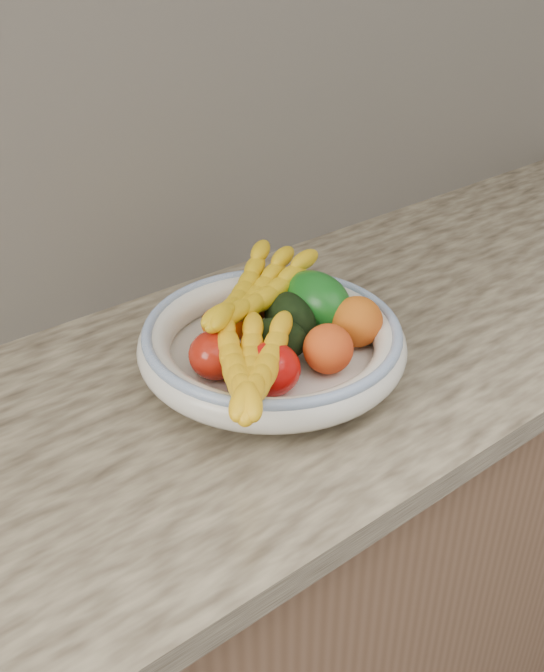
{
  "coord_description": "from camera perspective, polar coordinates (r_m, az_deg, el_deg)",
  "views": [
    {
      "loc": [
        -0.57,
        0.94,
        1.53
      ],
      "look_at": [
        0.0,
        1.66,
        0.96
      ],
      "focal_mm": 40.0,
      "sensor_mm": 36.0,
      "label": 1
    }
  ],
  "objects": [
    {
      "name": "tomato_near_left",
      "position": [
        1.01,
        -0.08,
        -2.53
      ],
      "size": [
        0.08,
        0.08,
        0.07
      ],
      "primitive_type": "ellipsoid",
      "rotation": [
        0.0,
        0.0,
        0.01
      ],
      "color": "#C20B09",
      "rests_on": "fruit_bowl"
    },
    {
      "name": "clementine_extra",
      "position": [
        1.14,
        -2.88,
        1.39
      ],
      "size": [
        0.05,
        0.05,
        0.05
      ],
      "primitive_type": "ellipsoid",
      "color": "#F26005",
      "rests_on": "fruit_bowl"
    },
    {
      "name": "peach_front",
      "position": [
        1.04,
        4.3,
        -0.98
      ],
      "size": [
        0.09,
        0.09,
        0.07
      ],
      "primitive_type": "ellipsoid",
      "rotation": [
        0.0,
        0.0,
        0.37
      ],
      "color": "orange",
      "rests_on": "fruit_bowl"
    },
    {
      "name": "peach_right",
      "position": [
        1.11,
        6.5,
        1.1
      ],
      "size": [
        0.1,
        0.1,
        0.08
      ],
      "primitive_type": "ellipsoid",
      "rotation": [
        0.0,
        0.0,
        0.37
      ],
      "color": "orange",
      "rests_on": "fruit_bowl"
    },
    {
      "name": "clementine_back_left",
      "position": [
        1.12,
        -4.1,
        0.99
      ],
      "size": [
        0.05,
        0.05,
        0.05
      ],
      "primitive_type": "ellipsoid",
      "rotation": [
        0.0,
        0.0,
        0.01
      ],
      "color": "orange",
      "rests_on": "fruit_bowl"
    },
    {
      "name": "clementine_back_right",
      "position": [
        1.17,
        -1.38,
        2.26
      ],
      "size": [
        0.06,
        0.06,
        0.05
      ],
      "primitive_type": "ellipsoid",
      "rotation": [
        0.0,
        0.0,
        -0.24
      ],
      "color": "#DF5804",
      "rests_on": "fruit_bowl"
    },
    {
      "name": "green_mango",
      "position": [
        1.14,
        3.37,
        2.67
      ],
      "size": [
        0.11,
        0.13,
        0.11
      ],
      "primitive_type": "ellipsoid",
      "rotation": [
        0.0,
        0.31,
        0.07
      ],
      "color": "#0E4E12",
      "rests_on": "fruit_bowl"
    },
    {
      "name": "banana_bunch_back",
      "position": [
        1.12,
        -1.42,
        2.88
      ],
      "size": [
        0.31,
        0.23,
        0.08
      ],
      "primitive_type": null,
      "rotation": [
        0.0,
        0.0,
        0.47
      ],
      "color": "gold",
      "rests_on": "fruit_bowl"
    },
    {
      "name": "avocado_right",
      "position": [
        1.11,
        1.38,
        1.33
      ],
      "size": [
        0.11,
        0.13,
        0.07
      ],
      "primitive_type": "ellipsoid",
      "rotation": [
        0.0,
        0.0,
        -0.36
      ],
      "color": "black",
      "rests_on": "fruit_bowl"
    },
    {
      "name": "kitchen_counter",
      "position": [
        1.42,
        -0.66,
        -16.82
      ],
      "size": [
        2.44,
        0.66,
        1.4
      ],
      "color": "brown",
      "rests_on": "ground"
    },
    {
      "name": "fruit_bowl",
      "position": [
        1.09,
        0.0,
        -0.51
      ],
      "size": [
        0.39,
        0.39,
        0.08
      ],
      "color": "silver",
      "rests_on": "kitchen_counter"
    },
    {
      "name": "clementine_back_mid",
      "position": [
        1.13,
        -2.83,
        1.12
      ],
      "size": [
        0.06,
        0.06,
        0.05
      ],
      "primitive_type": "ellipsoid",
      "rotation": [
        0.0,
        0.0,
        -0.02
      ],
      "color": "#E34704",
      "rests_on": "fruit_bowl"
    },
    {
      "name": "tomato_left",
      "position": [
        1.04,
        -4.3,
        -1.43
      ],
      "size": [
        0.09,
        0.09,
        0.07
      ],
      "primitive_type": "ellipsoid",
      "rotation": [
        0.0,
        0.0,
        0.26
      ],
      "color": "#A31A0D",
      "rests_on": "fruit_bowl"
    },
    {
      "name": "banana_bunch_front",
      "position": [
        0.96,
        -1.68,
        -2.96
      ],
      "size": [
        0.27,
        0.3,
        0.08
      ],
      "primitive_type": null,
      "rotation": [
        0.0,
        0.0,
        0.89
      ],
      "color": "yellow",
      "rests_on": "fruit_bowl"
    },
    {
      "name": "avocado_center",
      "position": [
        1.06,
        0.34,
        -0.25
      ],
      "size": [
        0.11,
        0.11,
        0.06
      ],
      "primitive_type": "ellipsoid",
      "rotation": [
        0.0,
        0.0,
        0.71
      ],
      "color": "black",
      "rests_on": "fruit_bowl"
    }
  ]
}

